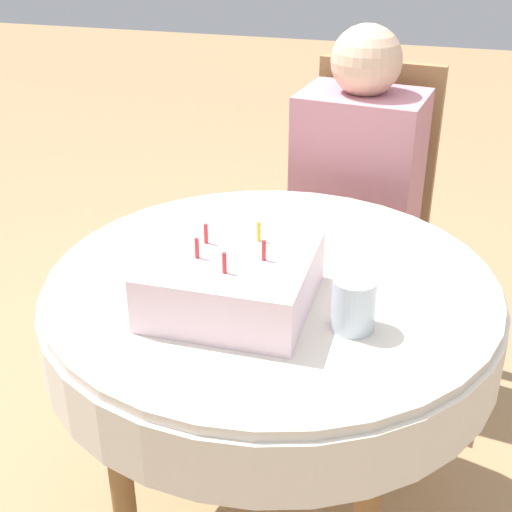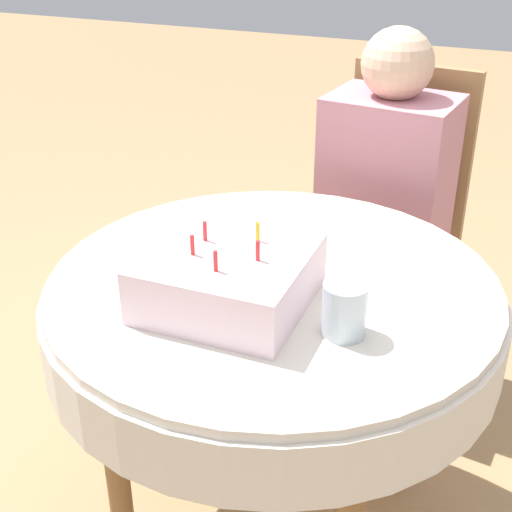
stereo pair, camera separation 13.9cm
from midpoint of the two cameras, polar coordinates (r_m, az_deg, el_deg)
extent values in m
cylinder|color=silver|center=(1.44, 4.11, -2.24)|extent=(0.91, 0.91, 0.02)
cylinder|color=silver|center=(1.48, 4.02, -4.73)|extent=(0.93, 0.93, 0.13)
cylinder|color=brown|center=(1.56, -8.54, -16.29)|extent=(0.05, 0.05, 0.70)
cylinder|color=brown|center=(1.91, -1.07, -6.64)|extent=(0.05, 0.05, 0.70)
cylinder|color=brown|center=(1.81, 13.96, -9.83)|extent=(0.05, 0.05, 0.70)
cube|color=#A37A4C|center=(2.18, 11.61, -0.75)|extent=(0.47, 0.47, 0.04)
cube|color=#A37A4C|center=(2.24, 13.94, 7.85)|extent=(0.38, 0.08, 0.54)
cylinder|color=#A37A4C|center=(2.20, 5.06, -6.48)|extent=(0.04, 0.04, 0.39)
cylinder|color=#A37A4C|center=(2.11, 14.14, -9.05)|extent=(0.04, 0.04, 0.39)
cylinder|color=#A37A4C|center=(2.48, 8.57, -2.31)|extent=(0.04, 0.04, 0.39)
cylinder|color=#A37A4C|center=(2.40, 16.62, -4.37)|extent=(0.04, 0.04, 0.39)
cylinder|color=#DBB293|center=(2.16, 7.48, -6.69)|extent=(0.09, 0.09, 0.42)
cylinder|color=#DBB293|center=(2.12, 11.74, -7.88)|extent=(0.09, 0.09, 0.42)
cube|color=#C67F8E|center=(2.07, 12.31, 5.71)|extent=(0.37, 0.29, 0.49)
sphere|color=#DBB293|center=(1.97, 13.31, 14.71)|extent=(0.19, 0.19, 0.19)
cube|color=silver|center=(1.33, 0.77, -1.80)|extent=(0.29, 0.29, 0.11)
cylinder|color=red|center=(1.27, 3.25, 0.35)|extent=(0.01, 0.01, 0.04)
cylinder|color=gold|center=(1.34, 3.09, 1.89)|extent=(0.01, 0.01, 0.04)
cylinder|color=red|center=(1.34, -1.16, 1.93)|extent=(0.01, 0.01, 0.04)
cylinder|color=red|center=(1.29, -2.06, 0.81)|extent=(0.01, 0.01, 0.04)
cylinder|color=red|center=(1.23, -0.06, -0.49)|extent=(0.01, 0.01, 0.04)
cylinder|color=silver|center=(1.26, 10.23, -4.31)|extent=(0.08, 0.08, 0.10)
camera|label=1|loc=(0.07, -87.14, 1.52)|focal=50.00mm
camera|label=2|loc=(0.07, 92.86, -1.52)|focal=50.00mm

